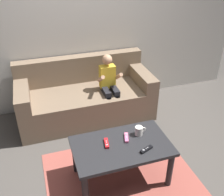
{
  "coord_description": "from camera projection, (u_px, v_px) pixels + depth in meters",
  "views": [
    {
      "loc": [
        -0.67,
        -1.93,
        2.16
      ],
      "look_at": [
        0.14,
        0.55,
        0.6
      ],
      "focal_mm": 41.81,
      "sensor_mm": 36.0,
      "label": 1
    }
  ],
  "objects": [
    {
      "name": "coffee_table",
      "position": [
        121.0,
        150.0,
        2.59
      ],
      "size": [
        0.96,
        0.58,
        0.45
      ],
      "color": "#232326",
      "rests_on": "ground"
    },
    {
      "name": "wall_back",
      "position": [
        79.0,
        21.0,
        3.51
      ],
      "size": [
        4.97,
        0.05,
        2.5
      ],
      "primitive_type": "cube",
      "color": "beige",
      "rests_on": "ground"
    },
    {
      "name": "couch",
      "position": [
        85.0,
        97.0,
        3.66
      ],
      "size": [
        1.82,
        0.8,
        0.8
      ],
      "color": "#75604C",
      "rests_on": "ground"
    },
    {
      "name": "game_remote_red_near_edge",
      "position": [
        106.0,
        143.0,
        2.56
      ],
      "size": [
        0.06,
        0.14,
        0.03
      ],
      "color": "red",
      "rests_on": "coffee_table"
    },
    {
      "name": "area_rug",
      "position": [
        121.0,
        177.0,
        2.79
      ],
      "size": [
        1.56,
        1.2,
        0.01
      ],
      "primitive_type": "cube",
      "color": "#9E4C42",
      "rests_on": "ground"
    },
    {
      "name": "person_seated_on_couch",
      "position": [
        109.0,
        84.0,
        3.48
      ],
      "size": [
        0.29,
        0.36,
        0.92
      ],
      "color": "black",
      "rests_on": "ground"
    },
    {
      "name": "ground_plane",
      "position": [
        116.0,
        171.0,
        2.86
      ],
      "size": [
        9.93,
        9.93,
        0.0
      ],
      "primitive_type": "plane",
      "color": "#4C4742"
    },
    {
      "name": "game_remote_black_far_corner",
      "position": [
        146.0,
        149.0,
        2.48
      ],
      "size": [
        0.14,
        0.08,
        0.03
      ],
      "color": "black",
      "rests_on": "coffee_table"
    },
    {
      "name": "coffee_mug",
      "position": [
        139.0,
        130.0,
        2.67
      ],
      "size": [
        0.12,
        0.08,
        0.09
      ],
      "color": "silver",
      "rests_on": "coffee_table"
    },
    {
      "name": "game_remote_pink_center",
      "position": [
        126.0,
        138.0,
        2.63
      ],
      "size": [
        0.08,
        0.14,
        0.03
      ],
      "color": "pink",
      "rests_on": "coffee_table"
    }
  ]
}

